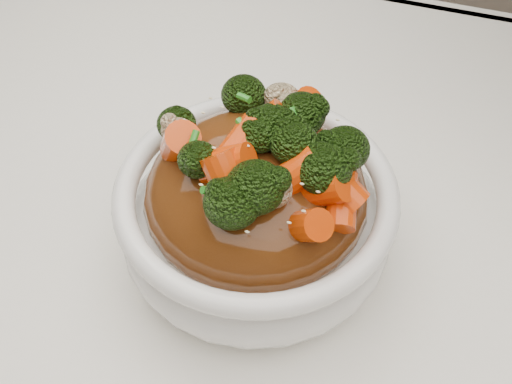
% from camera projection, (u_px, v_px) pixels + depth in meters
% --- Properties ---
extents(tablecloth, '(1.20, 0.80, 0.04)m').
position_uv_depth(tablecloth, '(223.00, 250.00, 0.50)').
color(tablecloth, white).
rests_on(tablecloth, dining_table).
extents(bowl, '(0.26, 0.26, 0.08)m').
position_uv_depth(bowl, '(256.00, 218.00, 0.45)').
color(bowl, white).
rests_on(bowl, tablecloth).
extents(sauce_base, '(0.21, 0.21, 0.09)m').
position_uv_depth(sauce_base, '(256.00, 195.00, 0.43)').
color(sauce_base, '#4C250D').
rests_on(sauce_base, bowl).
extents(carrots, '(0.21, 0.21, 0.05)m').
position_uv_depth(carrots, '(256.00, 136.00, 0.38)').
color(carrots, '#CF3B06').
rests_on(carrots, sauce_base).
extents(broccoli, '(0.21, 0.21, 0.04)m').
position_uv_depth(broccoli, '(256.00, 137.00, 0.38)').
color(broccoli, black).
rests_on(broccoli, sauce_base).
extents(cauliflower, '(0.21, 0.21, 0.03)m').
position_uv_depth(cauliflower, '(256.00, 139.00, 0.39)').
color(cauliflower, tan).
rests_on(cauliflower, sauce_base).
extents(scallions, '(0.16, 0.16, 0.02)m').
position_uv_depth(scallions, '(256.00, 134.00, 0.38)').
color(scallions, '#23751B').
rests_on(scallions, sauce_base).
extents(sesame_seeds, '(0.19, 0.19, 0.01)m').
position_uv_depth(sesame_seeds, '(256.00, 134.00, 0.38)').
color(sesame_seeds, beige).
rests_on(sesame_seeds, sauce_base).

